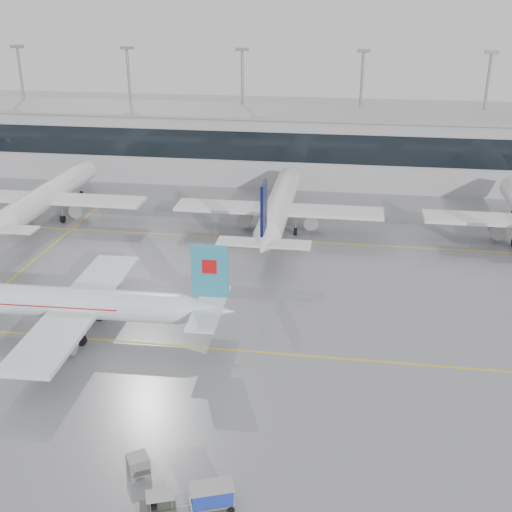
# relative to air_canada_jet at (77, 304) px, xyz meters

# --- Properties ---
(ground) EXTENTS (320.00, 320.00, 0.00)m
(ground) POSITION_rel_air_canada_jet_xyz_m (16.61, -1.24, -3.17)
(ground) COLOR gray
(ground) RESTS_ON ground
(taxi_line_main) EXTENTS (120.00, 0.25, 0.01)m
(taxi_line_main) POSITION_rel_air_canada_jet_xyz_m (16.61, -1.24, -3.17)
(taxi_line_main) COLOR yellow
(taxi_line_main) RESTS_ON ground
(taxi_line_north) EXTENTS (120.00, 0.25, 0.01)m
(taxi_line_north) POSITION_rel_air_canada_jet_xyz_m (16.61, 28.76, -3.17)
(taxi_line_north) COLOR yellow
(taxi_line_north) RESTS_ON ground
(taxi_line_cross) EXTENTS (0.25, 60.00, 0.01)m
(taxi_line_cross) POSITION_rel_air_canada_jet_xyz_m (-13.39, 13.76, -3.17)
(taxi_line_cross) COLOR yellow
(taxi_line_cross) RESTS_ON ground
(terminal) EXTENTS (180.00, 15.00, 12.00)m
(terminal) POSITION_rel_air_canada_jet_xyz_m (16.61, 60.76, 2.83)
(terminal) COLOR #9E9EA2
(terminal) RESTS_ON ground
(terminal_glass) EXTENTS (180.00, 0.20, 5.00)m
(terminal_glass) POSITION_rel_air_canada_jet_xyz_m (16.61, 53.21, 4.33)
(terminal_glass) COLOR black
(terminal_glass) RESTS_ON ground
(terminal_roof) EXTENTS (182.00, 16.00, 0.40)m
(terminal_roof) POSITION_rel_air_canada_jet_xyz_m (16.61, 60.76, 9.03)
(terminal_roof) COLOR gray
(terminal_roof) RESTS_ON ground
(light_masts) EXTENTS (156.40, 1.00, 22.60)m
(light_masts) POSITION_rel_air_canada_jet_xyz_m (16.61, 66.76, 10.17)
(light_masts) COLOR gray
(light_masts) RESTS_ON ground
(air_canada_jet) EXTENTS (33.36, 25.80, 10.14)m
(air_canada_jet) POSITION_rel_air_canada_jet_xyz_m (0.00, 0.00, 0.00)
(air_canada_jet) COLOR silver
(air_canada_jet) RESTS_ON ground
(parked_jet_b) EXTENTS (29.64, 36.96, 11.72)m
(parked_jet_b) POSITION_rel_air_canada_jet_xyz_m (-18.39, 32.45, 0.54)
(parked_jet_b) COLOR silver
(parked_jet_b) RESTS_ON ground
(parked_jet_c) EXTENTS (29.64, 36.96, 11.72)m
(parked_jet_c) POSITION_rel_air_canada_jet_xyz_m (16.61, 32.45, 0.54)
(parked_jet_c) COLOR silver
(parked_jet_c) RESTS_ON ground
(baggage_tug) EXTENTS (3.60, 2.21, 1.73)m
(baggage_tug) POSITION_rel_air_canada_jet_xyz_m (15.10, -22.83, -2.56)
(baggage_tug) COLOR #2F342B
(baggage_tug) RESTS_ON ground
(baggage_cart) EXTENTS (3.30, 2.53, 1.81)m
(baggage_cart) POSITION_rel_air_canada_jet_xyz_m (18.47, -21.59, -2.11)
(baggage_cart) COLOR gray
(baggage_cart) RESTS_ON ground
(gse_unit) EXTENTS (2.00, 1.97, 1.49)m
(gse_unit) POSITION_rel_air_canada_jet_xyz_m (12.53, -19.13, -2.43)
(gse_unit) COLOR slate
(gse_unit) RESTS_ON ground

